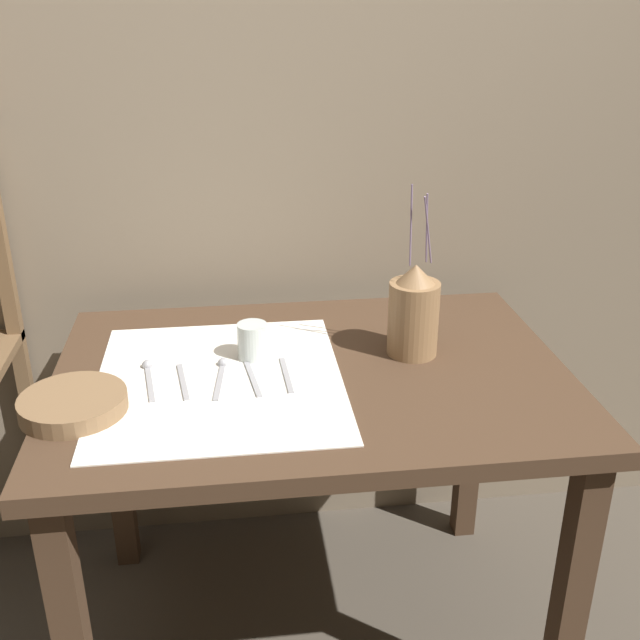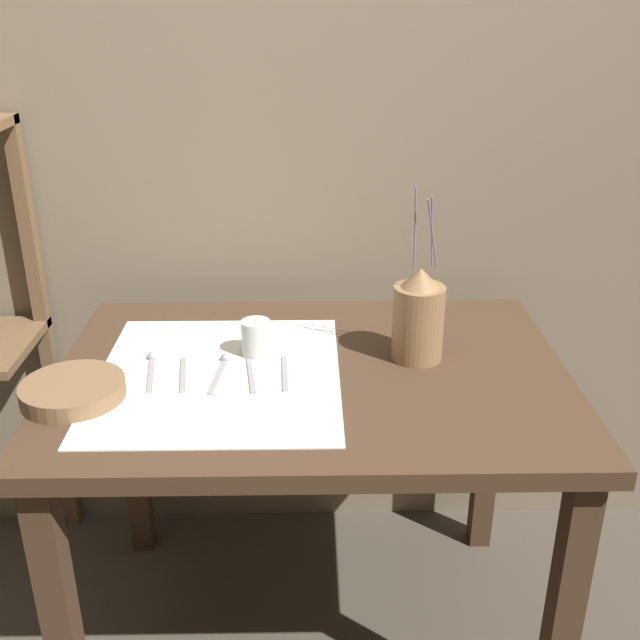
# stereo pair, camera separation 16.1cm
# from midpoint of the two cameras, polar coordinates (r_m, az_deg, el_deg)

# --- Properties ---
(ground_plane) EXTENTS (12.00, 12.00, 0.00)m
(ground_plane) POSITION_cam_midpoint_polar(r_m,az_deg,el_deg) (2.13, 1.80, -22.51)
(ground_plane) COLOR #473F35
(stone_wall_back) EXTENTS (7.00, 0.06, 2.40)m
(stone_wall_back) POSITION_cam_midpoint_polar(r_m,az_deg,el_deg) (2.01, 1.56, 14.07)
(stone_wall_back) COLOR #7A6B56
(stone_wall_back) RESTS_ON ground_plane
(wooden_table) EXTENTS (1.13, 0.80, 0.77)m
(wooden_table) POSITION_cam_midpoint_polar(r_m,az_deg,el_deg) (1.71, 2.08, -7.01)
(wooden_table) COLOR #422D1E
(wooden_table) RESTS_ON ground_plane
(linen_cloth) EXTENTS (0.53, 0.58, 0.00)m
(linen_cloth) POSITION_cam_midpoint_polar(r_m,az_deg,el_deg) (1.64, -4.93, -4.28)
(linen_cloth) COLOR white
(linen_cloth) RESTS_ON wooden_table
(pitcher_with_flowers) EXTENTS (0.12, 0.12, 0.40)m
(pitcher_with_flowers) POSITION_cam_midpoint_polar(r_m,az_deg,el_deg) (1.70, 10.21, 0.16)
(pitcher_with_flowers) COLOR olive
(pitcher_with_flowers) RESTS_ON wooden_table
(wooden_bowl) EXTENTS (0.21, 0.21, 0.04)m
(wooden_bowl) POSITION_cam_midpoint_polar(r_m,az_deg,el_deg) (1.59, -15.60, -5.28)
(wooden_bowl) COLOR brown
(wooden_bowl) RESTS_ON wooden_table
(glass_tumbler_near) EXTENTS (0.07, 0.07, 0.08)m
(glass_tumbler_near) POSITION_cam_midpoint_polar(r_m,az_deg,el_deg) (1.71, -2.22, -1.42)
(glass_tumbler_near) COLOR #B7C1BC
(glass_tumbler_near) RESTS_ON wooden_table
(spoon_outer) EXTENTS (0.04, 0.17, 0.02)m
(spoon_outer) POSITION_cam_midpoint_polar(r_m,az_deg,el_deg) (1.70, -10.07, -3.31)
(spoon_outer) COLOR #939399
(spoon_outer) RESTS_ON wooden_table
(knife_center) EXTENTS (0.03, 0.16, 0.00)m
(knife_center) POSITION_cam_midpoint_polar(r_m,az_deg,el_deg) (1.64, -7.66, -4.21)
(knife_center) COLOR #939399
(knife_center) RESTS_ON wooden_table
(spoon_inner) EXTENTS (0.03, 0.17, 0.02)m
(spoon_inner) POSITION_cam_midpoint_polar(r_m,az_deg,el_deg) (1.67, -4.68, -3.47)
(spoon_inner) COLOR #939399
(spoon_inner) RESTS_ON wooden_table
(fork_outer) EXTENTS (0.03, 0.16, 0.00)m
(fork_outer) POSITION_cam_midpoint_polar(r_m,az_deg,el_deg) (1.63, -2.45, -4.29)
(fork_outer) COLOR #939399
(fork_outer) RESTS_ON wooden_table
(fork_inner) EXTENTS (0.02, 0.16, 0.00)m
(fork_inner) POSITION_cam_midpoint_polar(r_m,az_deg,el_deg) (1.63, 0.14, -4.12)
(fork_inner) COLOR #939399
(fork_inner) RESTS_ON wooden_table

